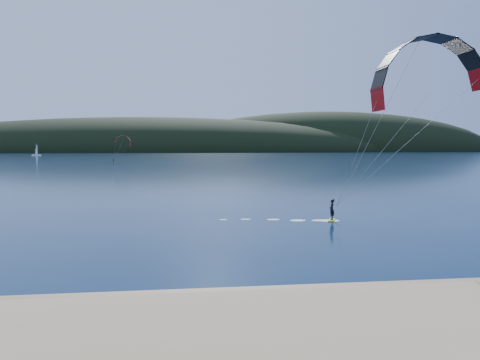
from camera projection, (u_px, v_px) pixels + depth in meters
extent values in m
plane|color=#071B39|center=(192.00, 342.00, 15.91)|extent=(1800.00, 1800.00, 0.00)
cube|color=#8C7051|center=(190.00, 298.00, 20.36)|extent=(220.00, 2.50, 0.10)
ellipsoid|color=black|center=(153.00, 152.00, 722.48)|extent=(840.00, 280.00, 110.00)
ellipsoid|color=black|center=(332.00, 152.00, 800.10)|extent=(600.00, 240.00, 140.00)
cube|color=gold|center=(332.00, 220.00, 42.29)|extent=(1.12, 1.66, 0.09)
imported|color=black|center=(332.00, 209.00, 42.22)|extent=(0.73, 0.85, 1.97)
cylinder|color=gray|center=(380.00, 154.00, 39.19)|extent=(0.02, 0.02, 12.61)
cube|color=gold|center=(114.00, 162.00, 210.50)|extent=(1.05, 1.37, 0.08)
imported|color=black|center=(114.00, 160.00, 210.44)|extent=(0.95, 1.01, 1.65)
cylinder|color=gray|center=(118.00, 151.00, 207.93)|extent=(0.02, 0.02, 10.24)
cube|color=white|center=(37.00, 155.00, 388.58)|extent=(7.65, 3.72, 1.28)
cylinder|color=white|center=(36.00, 149.00, 388.22)|extent=(0.18, 0.18, 10.08)
cube|color=white|center=(37.00, 149.00, 389.50)|extent=(0.50, 2.35, 7.33)
cube|color=white|center=(36.00, 151.00, 386.91)|extent=(0.40, 1.81, 4.58)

